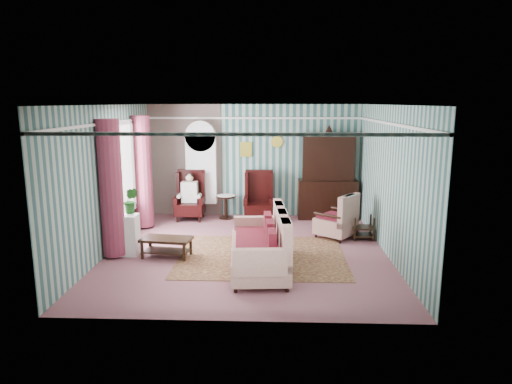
{
  "coord_description": "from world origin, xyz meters",
  "views": [
    {
      "loc": [
        0.51,
        -8.78,
        2.96
      ],
      "look_at": [
        0.15,
        0.6,
        1.1
      ],
      "focal_mm": 32.0,
      "sensor_mm": 36.0,
      "label": 1
    }
  ],
  "objects_px": {
    "nest_table": "(363,227)",
    "sofa": "(259,246)",
    "wingback_left": "(190,196)",
    "wingback_right": "(259,196)",
    "coffee_table": "(167,247)",
    "bookcase": "(202,174)",
    "floral_armchair": "(336,215)",
    "round_side_table": "(226,207)",
    "seated_woman": "(190,197)",
    "dresser_hutch": "(328,173)",
    "plant_stand": "(124,235)"
  },
  "relations": [
    {
      "from": "wingback_left",
      "to": "seated_woman",
      "type": "height_order",
      "value": "wingback_left"
    },
    {
      "from": "wingback_right",
      "to": "nest_table",
      "type": "relative_size",
      "value": 2.31
    },
    {
      "from": "seated_woman",
      "to": "bookcase",
      "type": "bearing_deg",
      "value": 57.34
    },
    {
      "from": "dresser_hutch",
      "to": "floral_armchair",
      "type": "bearing_deg",
      "value": -90.0
    },
    {
      "from": "seated_woman",
      "to": "nest_table",
      "type": "relative_size",
      "value": 2.19
    },
    {
      "from": "wingback_left",
      "to": "nest_table",
      "type": "xyz_separation_m",
      "value": [
        4.07,
        -1.55,
        -0.35
      ]
    },
    {
      "from": "sofa",
      "to": "floral_armchair",
      "type": "xyz_separation_m",
      "value": [
        1.64,
        2.07,
        0.06
      ]
    },
    {
      "from": "wingback_right",
      "to": "floral_armchair",
      "type": "relative_size",
      "value": 1.21
    },
    {
      "from": "wingback_right",
      "to": "nest_table",
      "type": "xyz_separation_m",
      "value": [
        2.32,
        -1.55,
        -0.35
      ]
    },
    {
      "from": "wingback_left",
      "to": "wingback_right",
      "type": "xyz_separation_m",
      "value": [
        1.75,
        0.0,
        0.0
      ]
    },
    {
      "from": "floral_armchair",
      "to": "coffee_table",
      "type": "distance_m",
      "value": 3.74
    },
    {
      "from": "plant_stand",
      "to": "round_side_table",
      "type": "bearing_deg",
      "value": 59.62
    },
    {
      "from": "floral_armchair",
      "to": "sofa",
      "type": "bearing_deg",
      "value": -179.61
    },
    {
      "from": "plant_stand",
      "to": "wingback_left",
      "type": "bearing_deg",
      "value": 73.78
    },
    {
      "from": "bookcase",
      "to": "floral_armchair",
      "type": "distance_m",
      "value": 3.77
    },
    {
      "from": "wingback_left",
      "to": "floral_armchair",
      "type": "distance_m",
      "value": 3.78
    },
    {
      "from": "wingback_right",
      "to": "coffee_table",
      "type": "xyz_separation_m",
      "value": [
        -1.69,
        -2.86,
        -0.43
      ]
    },
    {
      "from": "coffee_table",
      "to": "bookcase",
      "type": "bearing_deg",
      "value": 86.66
    },
    {
      "from": "bookcase",
      "to": "sofa",
      "type": "relative_size",
      "value": 1.03
    },
    {
      "from": "wingback_left",
      "to": "plant_stand",
      "type": "xyz_separation_m",
      "value": [
        -0.8,
        -2.75,
        -0.22
      ]
    },
    {
      "from": "wingback_right",
      "to": "wingback_left",
      "type": "bearing_deg",
      "value": 180.0
    },
    {
      "from": "round_side_table",
      "to": "dresser_hutch",
      "type": "bearing_deg",
      "value": 2.64
    },
    {
      "from": "dresser_hutch",
      "to": "seated_woman",
      "type": "bearing_deg",
      "value": -175.59
    },
    {
      "from": "nest_table",
      "to": "plant_stand",
      "type": "distance_m",
      "value": 5.02
    },
    {
      "from": "wingback_left",
      "to": "wingback_right",
      "type": "distance_m",
      "value": 1.75
    },
    {
      "from": "plant_stand",
      "to": "coffee_table",
      "type": "height_order",
      "value": "plant_stand"
    },
    {
      "from": "wingback_left",
      "to": "sofa",
      "type": "relative_size",
      "value": 0.57
    },
    {
      "from": "dresser_hutch",
      "to": "plant_stand",
      "type": "relative_size",
      "value": 2.95
    },
    {
      "from": "wingback_left",
      "to": "nest_table",
      "type": "height_order",
      "value": "wingback_left"
    },
    {
      "from": "wingback_left",
      "to": "seated_woman",
      "type": "relative_size",
      "value": 1.06
    },
    {
      "from": "sofa",
      "to": "coffee_table",
      "type": "distance_m",
      "value": 1.93
    },
    {
      "from": "wingback_right",
      "to": "round_side_table",
      "type": "relative_size",
      "value": 2.08
    },
    {
      "from": "bookcase",
      "to": "nest_table",
      "type": "bearing_deg",
      "value": -26.92
    },
    {
      "from": "floral_armchair",
      "to": "round_side_table",
      "type": "bearing_deg",
      "value": 97.42
    },
    {
      "from": "bookcase",
      "to": "coffee_table",
      "type": "height_order",
      "value": "bookcase"
    },
    {
      "from": "bookcase",
      "to": "nest_table",
      "type": "height_order",
      "value": "bookcase"
    },
    {
      "from": "wingback_right",
      "to": "seated_woman",
      "type": "xyz_separation_m",
      "value": [
        -1.75,
        0.0,
        -0.04
      ]
    },
    {
      "from": "nest_table",
      "to": "plant_stand",
      "type": "bearing_deg",
      "value": -166.16
    },
    {
      "from": "dresser_hutch",
      "to": "seated_woman",
      "type": "distance_m",
      "value": 3.56
    },
    {
      "from": "round_side_table",
      "to": "plant_stand",
      "type": "bearing_deg",
      "value": -120.38
    },
    {
      "from": "nest_table",
      "to": "coffee_table",
      "type": "height_order",
      "value": "nest_table"
    },
    {
      "from": "round_side_table",
      "to": "floral_armchair",
      "type": "bearing_deg",
      "value": -31.22
    },
    {
      "from": "seated_woman",
      "to": "sofa",
      "type": "bearing_deg",
      "value": -61.96
    },
    {
      "from": "nest_table",
      "to": "sofa",
      "type": "bearing_deg",
      "value": -138.51
    },
    {
      "from": "dresser_hutch",
      "to": "floral_armchair",
      "type": "height_order",
      "value": "dresser_hutch"
    },
    {
      "from": "dresser_hutch",
      "to": "seated_woman",
      "type": "relative_size",
      "value": 2.0
    },
    {
      "from": "nest_table",
      "to": "sofa",
      "type": "relative_size",
      "value": 0.25
    },
    {
      "from": "round_side_table",
      "to": "coffee_table",
      "type": "height_order",
      "value": "round_side_table"
    },
    {
      "from": "round_side_table",
      "to": "coffee_table",
      "type": "bearing_deg",
      "value": -105.58
    },
    {
      "from": "coffee_table",
      "to": "wingback_right",
      "type": "bearing_deg",
      "value": 59.44
    }
  ]
}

